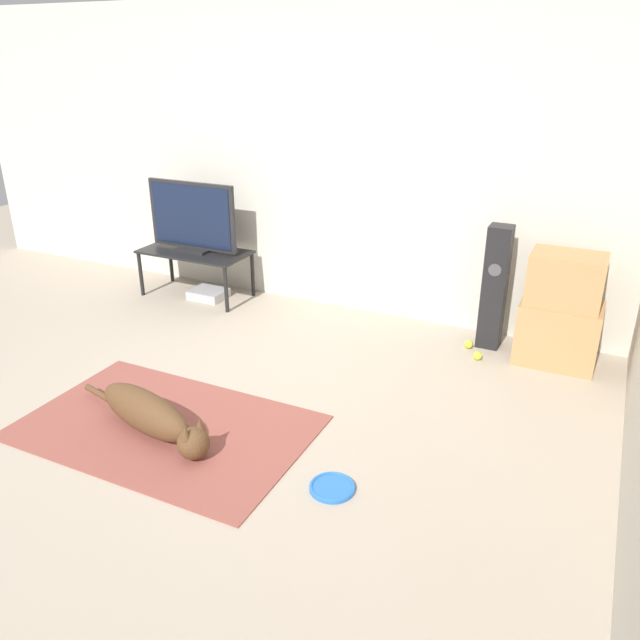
{
  "coord_description": "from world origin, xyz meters",
  "views": [
    {
      "loc": [
        2.3,
        -2.76,
        2.15
      ],
      "look_at": [
        0.6,
        0.76,
        0.45
      ],
      "focal_mm": 35.0,
      "sensor_mm": 36.0,
      "label": 1
    }
  ],
  "objects_px": {
    "frisbee": "(332,487)",
    "tennis_ball_by_boxes": "(478,356)",
    "game_console": "(208,294)",
    "cardboard_box_lower": "(558,333)",
    "tennis_ball_near_speaker": "(469,344)",
    "floor_speaker": "(495,288)",
    "tv_stand": "(195,256)",
    "tv": "(192,218)",
    "dog": "(151,415)",
    "cardboard_box_upper": "(566,279)"
  },
  "relations": [
    {
      "from": "frisbee",
      "to": "dog",
      "type": "bearing_deg",
      "value": -179.85
    },
    {
      "from": "tv",
      "to": "tv_stand",
      "type": "bearing_deg",
      "value": -90.0
    },
    {
      "from": "frisbee",
      "to": "floor_speaker",
      "type": "relative_size",
      "value": 0.26
    },
    {
      "from": "cardboard_box_lower",
      "to": "tv_stand",
      "type": "xyz_separation_m",
      "value": [
        -3.22,
        -0.03,
        0.16
      ]
    },
    {
      "from": "cardboard_box_lower",
      "to": "tennis_ball_near_speaker",
      "type": "bearing_deg",
      "value": -175.32
    },
    {
      "from": "dog",
      "to": "game_console",
      "type": "height_order",
      "value": "dog"
    },
    {
      "from": "cardboard_box_upper",
      "to": "floor_speaker",
      "type": "bearing_deg",
      "value": 171.69
    },
    {
      "from": "cardboard_box_lower",
      "to": "tennis_ball_by_boxes",
      "type": "relative_size",
      "value": 8.59
    },
    {
      "from": "dog",
      "to": "tennis_ball_by_boxes",
      "type": "height_order",
      "value": "dog"
    },
    {
      "from": "tv_stand",
      "to": "cardboard_box_upper",
      "type": "bearing_deg",
      "value": 0.49
    },
    {
      "from": "dog",
      "to": "tennis_ball_near_speaker",
      "type": "xyz_separation_m",
      "value": [
        1.45,
        2.02,
        -0.1
      ]
    },
    {
      "from": "frisbee",
      "to": "tennis_ball_near_speaker",
      "type": "distance_m",
      "value": 2.03
    },
    {
      "from": "cardboard_box_lower",
      "to": "cardboard_box_upper",
      "type": "xyz_separation_m",
      "value": [
        -0.0,
        -0.0,
        0.42
      ]
    },
    {
      "from": "frisbee",
      "to": "tv_stand",
      "type": "height_order",
      "value": "tv_stand"
    },
    {
      "from": "game_console",
      "to": "tennis_ball_near_speaker",
      "type": "bearing_deg",
      "value": -0.12
    },
    {
      "from": "cardboard_box_upper",
      "to": "tv",
      "type": "xyz_separation_m",
      "value": [
        -3.21,
        -0.02,
        0.1
      ]
    },
    {
      "from": "cardboard_box_lower",
      "to": "tennis_ball_near_speaker",
      "type": "xyz_separation_m",
      "value": [
        -0.63,
        -0.05,
        -0.2
      ]
    },
    {
      "from": "floor_speaker",
      "to": "game_console",
      "type": "bearing_deg",
      "value": -177.4
    },
    {
      "from": "tv_stand",
      "to": "tv",
      "type": "height_order",
      "value": "tv"
    },
    {
      "from": "tennis_ball_by_boxes",
      "to": "game_console",
      "type": "distance_m",
      "value": 2.57
    },
    {
      "from": "tv_stand",
      "to": "tennis_ball_near_speaker",
      "type": "distance_m",
      "value": 2.61
    },
    {
      "from": "cardboard_box_lower",
      "to": "tennis_ball_by_boxes",
      "type": "xyz_separation_m",
      "value": [
        -0.52,
        -0.22,
        -0.2
      ]
    },
    {
      "from": "tennis_ball_near_speaker",
      "to": "cardboard_box_upper",
      "type": "bearing_deg",
      "value": 4.62
    },
    {
      "from": "cardboard_box_upper",
      "to": "tv",
      "type": "relative_size",
      "value": 0.56
    },
    {
      "from": "frisbee",
      "to": "tv_stand",
      "type": "xyz_separation_m",
      "value": [
        -2.34,
        2.04,
        0.38
      ]
    },
    {
      "from": "tennis_ball_by_boxes",
      "to": "tennis_ball_near_speaker",
      "type": "relative_size",
      "value": 1.0
    },
    {
      "from": "tv",
      "to": "dog",
      "type": "bearing_deg",
      "value": -60.8
    },
    {
      "from": "frisbee",
      "to": "tennis_ball_by_boxes",
      "type": "bearing_deg",
      "value": 79.18
    },
    {
      "from": "dog",
      "to": "game_console",
      "type": "relative_size",
      "value": 3.61
    },
    {
      "from": "cardboard_box_lower",
      "to": "tennis_ball_by_boxes",
      "type": "distance_m",
      "value": 0.6
    },
    {
      "from": "frisbee",
      "to": "tennis_ball_near_speaker",
      "type": "bearing_deg",
      "value": 83.04
    },
    {
      "from": "cardboard_box_upper",
      "to": "tv_stand",
      "type": "height_order",
      "value": "cardboard_box_upper"
    },
    {
      "from": "dog",
      "to": "cardboard_box_upper",
      "type": "bearing_deg",
      "value": 45.03
    },
    {
      "from": "cardboard_box_lower",
      "to": "dog",
      "type": "bearing_deg",
      "value": -135.02
    },
    {
      "from": "game_console",
      "to": "tv_stand",
      "type": "bearing_deg",
      "value": 172.27
    },
    {
      "from": "frisbee",
      "to": "game_console",
      "type": "bearing_deg",
      "value": 137.57
    },
    {
      "from": "tv_stand",
      "to": "tennis_ball_near_speaker",
      "type": "bearing_deg",
      "value": -0.51
    },
    {
      "from": "frisbee",
      "to": "cardboard_box_upper",
      "type": "xyz_separation_m",
      "value": [
        0.87,
        2.07,
        0.64
      ]
    },
    {
      "from": "cardboard_box_upper",
      "to": "frisbee",
      "type": "bearing_deg",
      "value": -112.78
    },
    {
      "from": "tv_stand",
      "to": "game_console",
      "type": "distance_m",
      "value": 0.37
    },
    {
      "from": "frisbee",
      "to": "floor_speaker",
      "type": "height_order",
      "value": "floor_speaker"
    },
    {
      "from": "tv_stand",
      "to": "tennis_ball_by_boxes",
      "type": "bearing_deg",
      "value": -4.08
    },
    {
      "from": "frisbee",
      "to": "tennis_ball_by_boxes",
      "type": "distance_m",
      "value": 1.88
    },
    {
      "from": "floor_speaker",
      "to": "frisbee",
      "type": "bearing_deg",
      "value": -99.87
    },
    {
      "from": "floor_speaker",
      "to": "tv",
      "type": "relative_size",
      "value": 1.08
    },
    {
      "from": "cardboard_box_lower",
      "to": "frisbee",
      "type": "bearing_deg",
      "value": -112.88
    },
    {
      "from": "tennis_ball_by_boxes",
      "to": "frisbee",
      "type": "bearing_deg",
      "value": -100.82
    },
    {
      "from": "dog",
      "to": "frisbee",
      "type": "relative_size",
      "value": 4.76
    },
    {
      "from": "tennis_ball_near_speaker",
      "to": "game_console",
      "type": "xyz_separation_m",
      "value": [
        -2.46,
        0.01,
        0.01
      ]
    },
    {
      "from": "floor_speaker",
      "to": "cardboard_box_upper",
      "type": "bearing_deg",
      "value": -8.31
    }
  ]
}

